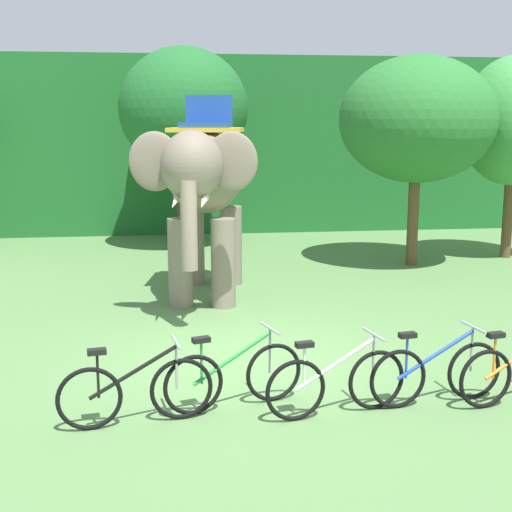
{
  "coord_description": "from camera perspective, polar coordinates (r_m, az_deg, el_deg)",
  "views": [
    {
      "loc": [
        -1.12,
        -9.15,
        3.27
      ],
      "look_at": [
        0.19,
        1.0,
        1.3
      ],
      "focal_mm": 48.9,
      "sensor_mm": 36.0,
      "label": 1
    }
  ],
  "objects": [
    {
      "name": "tree_far_right",
      "position": [
        18.2,
        -5.95,
        11.84
      ],
      "size": [
        3.29,
        3.29,
        5.15
      ],
      "color": "brown",
      "rests_on": "ground"
    },
    {
      "name": "elephant",
      "position": [
        12.82,
        -4.25,
        6.1
      ],
      "size": [
        2.29,
        4.24,
        3.78
      ],
      "color": "gray",
      "rests_on": "ground"
    },
    {
      "name": "bike_blue",
      "position": [
        8.54,
        14.54,
        -9.2
      ],
      "size": [
        1.7,
        0.52,
        0.92
      ],
      "color": "black",
      "rests_on": "ground"
    },
    {
      "name": "foliage_hedge",
      "position": [
        23.46,
        -4.67,
        9.2
      ],
      "size": [
        36.0,
        6.0,
        5.17
      ],
      "primitive_type": "cube",
      "color": "#1E6028",
      "rests_on": "ground"
    },
    {
      "name": "tree_left",
      "position": [
        19.45,
        -6.33,
        11.52
      ],
      "size": [
        2.41,
        2.41,
        4.97
      ],
      "color": "brown",
      "rests_on": "ground"
    },
    {
      "name": "ground_plane",
      "position": [
        9.78,
        -0.36,
        -8.64
      ],
      "size": [
        80.0,
        80.0,
        0.0
      ],
      "primitive_type": "plane",
      "color": "#567F47"
    },
    {
      "name": "bike_white",
      "position": [
        8.03,
        6.6,
        -10.24
      ],
      "size": [
        1.69,
        0.53,
        0.92
      ],
      "color": "black",
      "rests_on": "ground"
    },
    {
      "name": "tree_far_left",
      "position": [
        16.3,
        13.05,
        10.81
      ],
      "size": [
        3.5,
        3.5,
        4.75
      ],
      "color": "brown",
      "rests_on": "ground"
    },
    {
      "name": "bike_black",
      "position": [
        7.85,
        -9.81,
        -10.84
      ],
      "size": [
        1.7,
        0.52,
        0.92
      ],
      "color": "black",
      "rests_on": "ground"
    },
    {
      "name": "bike_green",
      "position": [
        8.17,
        -1.8,
        -9.79
      ],
      "size": [
        1.66,
        0.64,
        0.92
      ],
      "color": "black",
      "rests_on": "ground"
    }
  ]
}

